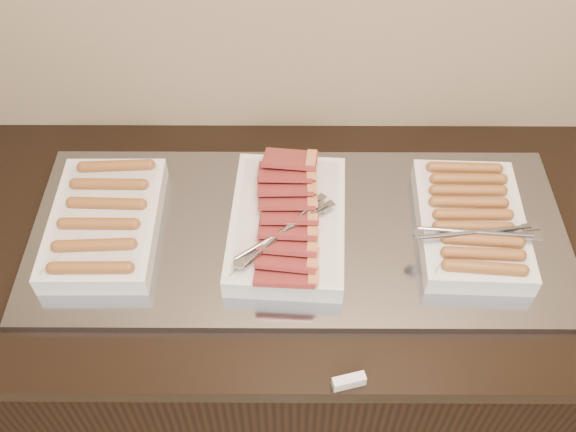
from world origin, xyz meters
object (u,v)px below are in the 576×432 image
(dish_left, at_px, (105,221))
(dish_center, at_px, (287,222))
(warming_tray, at_px, (299,233))
(counter, at_px, (297,334))
(dish_right, at_px, (471,223))

(dish_left, xyz_separation_m, dish_center, (0.40, -0.00, 0.00))
(warming_tray, relative_size, dish_center, 3.00)
(dish_left, bearing_deg, counter, -0.41)
(warming_tray, distance_m, dish_center, 0.05)
(warming_tray, xyz_separation_m, dish_right, (0.38, -0.00, 0.04))
(counter, relative_size, warming_tray, 1.72)
(dish_left, distance_m, dish_center, 0.40)
(dish_left, height_order, dish_center, dish_center)
(dish_right, bearing_deg, dish_center, -178.04)
(dish_left, bearing_deg, dish_center, -0.93)
(dish_center, bearing_deg, warming_tray, 11.28)
(dish_left, bearing_deg, dish_right, -0.71)
(counter, bearing_deg, dish_left, -180.00)
(counter, xyz_separation_m, warming_tray, (0.00, 0.00, 0.46))
(counter, bearing_deg, warming_tray, 0.00)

